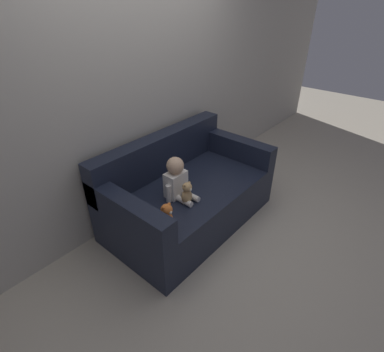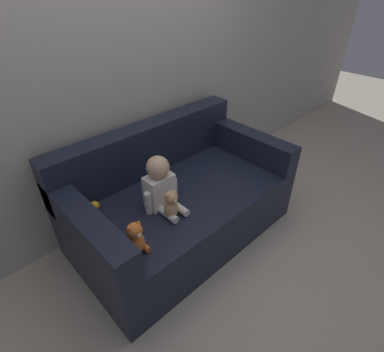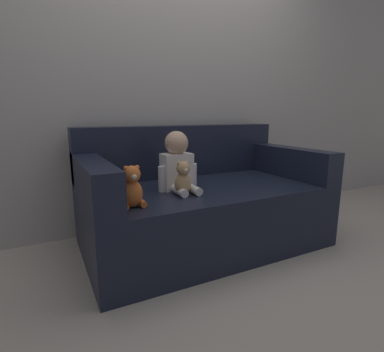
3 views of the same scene
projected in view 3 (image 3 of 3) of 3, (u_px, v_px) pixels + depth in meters
name	position (u px, v px, depth m)	size (l,w,h in m)	color
ground_plane	(204.00, 243.00, 2.30)	(12.00, 12.00, 0.00)	#B7AD99
wall_back	(172.00, 75.00, 2.54)	(8.00, 0.05, 2.60)	#ADA89E
couch	(201.00, 202.00, 2.29)	(1.73, 0.99, 0.88)	black
person_baby	(177.00, 164.00, 2.03)	(0.28, 0.32, 0.40)	white
teddy_bear_brown	(183.00, 179.00, 1.90)	(0.11, 0.10, 0.22)	tan
plush_toy_side	(132.00, 188.00, 1.65)	(0.14, 0.11, 0.24)	orange
toy_ball	(113.00, 182.00, 2.14)	(0.07, 0.07, 0.07)	gold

